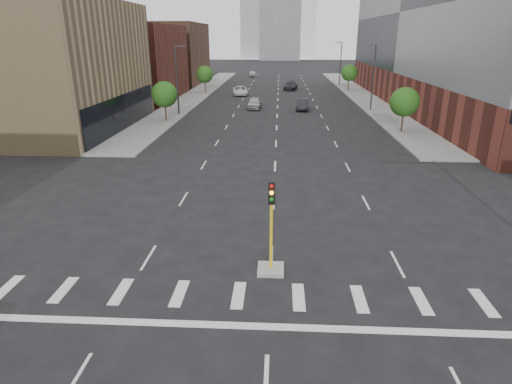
# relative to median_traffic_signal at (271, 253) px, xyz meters

# --- Properties ---
(sidewalk_left_far) EXTENTS (5.00, 92.00, 0.15)m
(sidewalk_left_far) POSITION_rel_median_traffic_signal_xyz_m (-15.00, 65.03, -0.90)
(sidewalk_left_far) COLOR gray
(sidewalk_left_far) RESTS_ON ground
(sidewalk_right_far) EXTENTS (5.00, 92.00, 0.15)m
(sidewalk_right_far) POSITION_rel_median_traffic_signal_xyz_m (15.00, 65.03, -0.90)
(sidewalk_right_far) COLOR gray
(sidewalk_right_far) RESTS_ON ground
(building_left_mid) EXTENTS (20.00, 24.00, 14.00)m
(building_left_mid) POSITION_rel_median_traffic_signal_xyz_m (-27.50, 31.03, 6.03)
(building_left_mid) COLOR tan
(building_left_mid) RESTS_ON ground
(building_left_far_a) EXTENTS (20.00, 22.00, 12.00)m
(building_left_far_a) POSITION_rel_median_traffic_signal_xyz_m (-27.50, 57.03, 5.03)
(building_left_far_a) COLOR brown
(building_left_far_a) RESTS_ON ground
(building_left_far_b) EXTENTS (20.00, 24.00, 13.00)m
(building_left_far_b) POSITION_rel_median_traffic_signal_xyz_m (-27.50, 83.03, 5.53)
(building_left_far_b) COLOR brown
(building_left_far_b) RESTS_ON ground
(building_right_main) EXTENTS (24.00, 70.00, 22.00)m
(building_right_main) POSITION_rel_median_traffic_signal_xyz_m (29.50, 51.03, 10.03)
(building_right_main) COLOR brown
(building_right_main) RESTS_ON ground
(tower_mid) EXTENTS (18.00, 18.00, 44.00)m
(tower_mid) POSITION_rel_median_traffic_signal_xyz_m (0.00, 191.03, 21.03)
(tower_mid) COLOR slate
(tower_mid) RESTS_ON ground
(median_traffic_signal) EXTENTS (1.20, 1.20, 4.40)m
(median_traffic_signal) POSITION_rel_median_traffic_signal_xyz_m (0.00, 0.00, 0.00)
(median_traffic_signal) COLOR #999993
(median_traffic_signal) RESTS_ON ground
(streetlight_right_a) EXTENTS (1.60, 0.22, 9.07)m
(streetlight_right_a) POSITION_rel_median_traffic_signal_xyz_m (13.41, 46.03, 4.04)
(streetlight_right_a) COLOR #2D2D30
(streetlight_right_a) RESTS_ON ground
(streetlight_right_b) EXTENTS (1.60, 0.22, 9.07)m
(streetlight_right_b) POSITION_rel_median_traffic_signal_xyz_m (13.41, 81.03, 4.04)
(streetlight_right_b) COLOR #2D2D30
(streetlight_right_b) RESTS_ON ground
(streetlight_left) EXTENTS (1.60, 0.22, 9.07)m
(streetlight_left) POSITION_rel_median_traffic_signal_xyz_m (-13.41, 41.03, 4.04)
(streetlight_left) COLOR #2D2D30
(streetlight_left) RESTS_ON ground
(tree_left_near) EXTENTS (3.20, 3.20, 4.85)m
(tree_left_near) POSITION_rel_median_traffic_signal_xyz_m (-14.00, 36.03, 2.42)
(tree_left_near) COLOR #382619
(tree_left_near) RESTS_ON ground
(tree_left_far) EXTENTS (3.20, 3.20, 4.85)m
(tree_left_far) POSITION_rel_median_traffic_signal_xyz_m (-14.00, 66.03, 2.42)
(tree_left_far) COLOR #382619
(tree_left_far) RESTS_ON ground
(tree_right_near) EXTENTS (3.20, 3.20, 4.85)m
(tree_right_near) POSITION_rel_median_traffic_signal_xyz_m (14.00, 31.03, 2.42)
(tree_right_near) COLOR #382619
(tree_right_near) RESTS_ON ground
(tree_right_far) EXTENTS (3.20, 3.20, 4.85)m
(tree_right_far) POSITION_rel_median_traffic_signal_xyz_m (14.00, 71.03, 2.42)
(tree_right_far) COLOR #382619
(tree_right_far) RESTS_ON ground
(car_near_left) EXTENTS (2.16, 4.94, 1.66)m
(car_near_left) POSITION_rel_median_traffic_signal_xyz_m (-3.43, 47.07, -0.14)
(car_near_left) COLOR #ABAAAF
(car_near_left) RESTS_ON ground
(car_mid_right) EXTENTS (1.88, 4.92, 1.60)m
(car_mid_right) POSITION_rel_median_traffic_signal_xyz_m (3.64, 46.23, -0.17)
(car_mid_right) COLOR black
(car_mid_right) RESTS_ON ground
(car_far_left) EXTENTS (3.34, 5.95, 1.57)m
(car_far_left) POSITION_rel_median_traffic_signal_xyz_m (-6.94, 62.66, -0.19)
(car_far_left) COLOR silver
(car_far_left) RESTS_ON ground
(car_deep_right) EXTENTS (3.18, 5.89, 1.62)m
(car_deep_right) POSITION_rel_median_traffic_signal_xyz_m (2.50, 71.21, -0.16)
(car_deep_right) COLOR #222227
(car_deep_right) RESTS_ON ground
(car_distant) EXTENTS (2.27, 4.73, 1.56)m
(car_distant) POSITION_rel_median_traffic_signal_xyz_m (-7.00, 100.72, -0.19)
(car_distant) COLOR #B0B0B5
(car_distant) RESTS_ON ground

